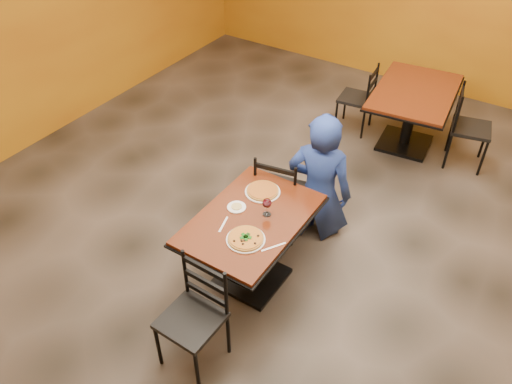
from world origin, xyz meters
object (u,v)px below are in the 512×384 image
Objects in this scene: pizza_main at (246,238)px; pizza_far at (263,190)px; diner at (321,175)px; chair_second_right at (471,129)px; plate_far at (263,192)px; chair_second_left at (356,98)px; wine_glass at (267,206)px; chair_main_far at (281,192)px; plate_main at (246,240)px; table_second at (412,105)px; table_main at (251,235)px; side_plate at (237,207)px; chair_main_near at (191,321)px.

pizza_main and pizza_far have the same top height.
diner reaches higher than pizza_main.
plate_far is at bearing 142.33° from chair_second_right.
chair_second_left is 1.98m from diner.
chair_main_far is at bearing 109.46° from wine_glass.
wine_glass is at bearing 93.28° from plate_main.
diner is 1.19m from pizza_main.
chair_second_right is at bearing 64.66° from pizza_far.
plate_main is (-0.29, -3.10, 0.19)m from table_second.
table_second is (0.40, 2.86, 0.00)m from table_main.
pizza_main is 1.58× the size of wine_glass.
plate_main is at bearing 1.32° from chair_second_left.
table_main is 0.40m from plate_far.
wine_glass reaches higher than plate_far.
side_plate is at bearing -104.42° from pizza_far.
side_plate is (-0.28, 0.28, 0.00)m from plate_main.
pizza_main is (0.11, -0.24, 0.21)m from table_main.
pizza_main is 0.39m from side_plate.
chair_second_left reaches higher than plate_far.
wine_glass is (0.39, -2.76, 0.41)m from chair_second_left.
chair_second_right is at bearing 65.71° from side_plate.
side_plate is at bearing 166.88° from table_main.
pizza_main is at bearing -95.35° from table_second.
chair_second_right is 2.96m from wine_glass.
chair_second_right is 0.72× the size of diner.
plate_main is (0.11, -0.24, 0.20)m from table_main.
plate_far is at bearing 109.60° from pizza_main.
plate_main is at bearing -70.40° from pizza_far.
chair_main_near is (-0.33, -3.78, -0.10)m from table_second.
wine_glass is at bearing 99.09° from chair_main_far.
chair_second_left is at bearing 77.67° from chair_second_right.
wine_glass is (-0.31, -2.76, 0.28)m from table_second.
side_plate is at bearing 134.88° from pizza_main.
chair_main_far is 5.85× the size of side_plate.
diner reaches higher than side_plate.
chair_main_near is 1.30m from pizza_far.
diner reaches higher than wine_glass.
chair_main_near is 3.92m from chair_second_right.
chair_second_right is at bearing 72.21° from pizza_main.
chair_main_near is 0.99× the size of chair_main_far.
chair_main_far reaches higher than wine_glass.
pizza_far reaches higher than plate_far.
pizza_main is at bearing -70.40° from plate_far.
pizza_main is at bearing -70.40° from pizza_far.
chair_second_left is (-0.71, -0.00, -0.13)m from table_second.
plate_far reaches higher than table_second.
wine_glass reaches higher than pizza_far.
plate_far is (-0.26, -0.62, 0.10)m from diner.
chair_main_far is 0.49m from plate_far.
wine_glass reaches higher than chair_main_near.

